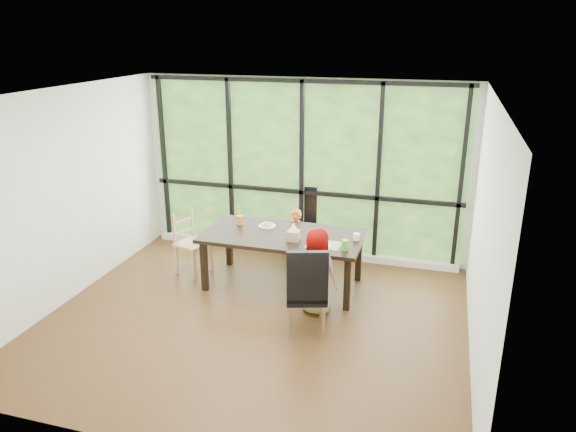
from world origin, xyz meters
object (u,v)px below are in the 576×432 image
at_px(white_mug, 356,237).
at_px(dining_table, 283,260).
at_px(plate_far, 267,226).
at_px(plate_near, 323,245).
at_px(child_toddler, 296,238).
at_px(chair_end_beech, 193,243).
at_px(child_older, 318,272).
at_px(tissue_box, 294,236).
at_px(chair_interior_leather, 306,288).
at_px(orange_cup, 240,220).
at_px(green_cup, 345,245).
at_px(chair_window_leather, 299,223).

bearing_deg(white_mug, dining_table, -176.08).
distance_m(plate_far, plate_near, 1.02).
bearing_deg(child_toddler, white_mug, -11.05).
distance_m(dining_table, white_mug, 1.07).
xyz_separation_m(chair_end_beech, plate_far, (1.05, 0.19, 0.31)).
relative_size(child_toddler, plate_near, 4.07).
bearing_deg(child_older, tissue_box, -30.44).
xyz_separation_m(chair_interior_leather, plate_near, (0.01, 0.80, 0.22)).
height_order(orange_cup, white_mug, orange_cup).
relative_size(green_cup, tissue_box, 0.88).
distance_m(chair_interior_leather, plate_near, 0.83).
bearing_deg(plate_near, chair_interior_leather, -90.39).
relative_size(child_toddler, orange_cup, 6.97).
distance_m(child_older, white_mug, 0.79).
bearing_deg(child_toddler, plate_near, -36.59).
distance_m(plate_near, orange_cup, 1.38).
bearing_deg(white_mug, plate_near, -138.84).
xyz_separation_m(chair_window_leather, white_mug, (1.03, -0.98, 0.25)).
height_order(chair_end_beech, plate_far, chair_end_beech).
bearing_deg(chair_end_beech, tissue_box, -79.43).
bearing_deg(tissue_box, child_older, -44.71).
bearing_deg(green_cup, chair_end_beech, 171.43).
xyz_separation_m(chair_window_leather, orange_cup, (-0.64, -0.85, 0.27)).
relative_size(child_older, tissue_box, 7.18).
height_order(plate_near, orange_cup, orange_cup).
bearing_deg(chair_window_leather, white_mug, -42.49).
xyz_separation_m(plate_far, orange_cup, (-0.40, -0.02, 0.06)).
xyz_separation_m(plate_near, white_mug, (0.37, 0.33, 0.04)).
bearing_deg(chair_window_leather, chair_interior_leather, -71.65).
height_order(child_older, green_cup, child_older).
bearing_deg(chair_end_beech, white_mug, -71.07).
distance_m(chair_end_beech, white_mug, 2.36).
bearing_deg(chair_interior_leather, child_older, -110.95).
distance_m(plate_far, orange_cup, 0.40).
relative_size(chair_interior_leather, tissue_box, 7.08).
height_order(child_older, plate_far, child_older).
bearing_deg(tissue_box, dining_table, 138.57).
distance_m(chair_window_leather, green_cup, 1.68).
bearing_deg(green_cup, plate_far, 155.93).
relative_size(chair_window_leather, plate_near, 4.95).
relative_size(orange_cup, tissue_box, 0.83).
distance_m(orange_cup, tissue_box, 0.97).
xyz_separation_m(child_toddler, green_cup, (0.90, -0.96, 0.37)).
height_order(plate_far, orange_cup, orange_cup).
height_order(child_toddler, plate_near, child_toddler).
bearing_deg(orange_cup, chair_end_beech, -165.34).
distance_m(dining_table, chair_window_leather, 1.06).
bearing_deg(white_mug, child_toddler, 149.33).
height_order(chair_interior_leather, white_mug, chair_interior_leather).
bearing_deg(orange_cup, tissue_box, -22.70).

